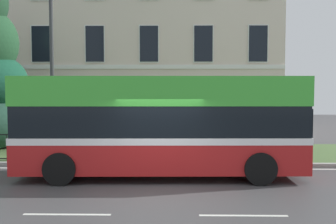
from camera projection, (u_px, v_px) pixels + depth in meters
ground_plane at (160, 188)px, 13.18m from camera, size 60.00×56.00×0.18m
georgian_townhouse at (132, 27)px, 27.98m from camera, size 16.30×10.88×12.13m
iron_verge_railing at (101, 147)px, 16.68m from camera, size 15.11×0.04×0.97m
single_decker_bus at (161, 124)px, 14.51m from camera, size 8.93×2.85×3.16m
street_lamp_post at (52, 61)px, 17.11m from camera, size 0.36×0.24×6.27m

